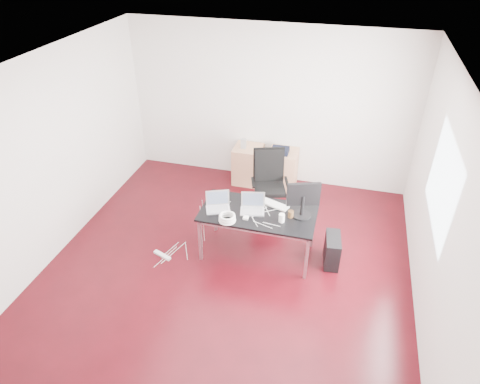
% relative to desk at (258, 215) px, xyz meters
% --- Properties ---
extents(room_shell, '(5.00, 5.00, 5.00)m').
position_rel_desk_xyz_m(room_shell, '(-0.29, -0.29, 0.73)').
color(room_shell, '#33050B').
rests_on(room_shell, ground).
extents(desk, '(1.60, 0.80, 0.73)m').
position_rel_desk_xyz_m(desk, '(0.00, 0.00, 0.00)').
color(desk, black).
rests_on(desk, ground).
extents(office_chair, '(0.60, 0.62, 1.08)m').
position_rel_desk_xyz_m(office_chair, '(-0.06, 1.08, -0.07)').
color(office_chair, black).
rests_on(office_chair, ground).
extents(filing_cabinet_left, '(0.50, 0.50, 0.70)m').
position_rel_desk_xyz_m(filing_cabinet_left, '(-0.63, 1.93, -0.33)').
color(filing_cabinet_left, tan).
rests_on(filing_cabinet_left, ground).
extents(filing_cabinet_right, '(0.50, 0.50, 0.70)m').
position_rel_desk_xyz_m(filing_cabinet_right, '(0.01, 1.93, -0.33)').
color(filing_cabinet_right, tan).
rests_on(filing_cabinet_right, ground).
extents(pc_tower, '(0.25, 0.47, 0.44)m').
position_rel_desk_xyz_m(pc_tower, '(1.07, 0.07, -0.46)').
color(pc_tower, black).
rests_on(pc_tower, ground).
extents(wastebasket, '(0.28, 0.28, 0.28)m').
position_rel_desk_xyz_m(wastebasket, '(-0.26, 1.85, -0.54)').
color(wastebasket, black).
rests_on(wastebasket, ground).
extents(power_strip, '(0.30, 0.16, 0.04)m').
position_rel_desk_xyz_m(power_strip, '(-1.32, -0.44, -0.66)').
color(power_strip, white).
rests_on(power_strip, ground).
extents(laptop_left, '(0.40, 0.36, 0.23)m').
position_rel_desk_xyz_m(laptop_left, '(-0.57, -0.05, 0.11)').
color(laptop_left, silver).
rests_on(laptop_left, desk).
extents(laptop_right, '(0.38, 0.32, 0.23)m').
position_rel_desk_xyz_m(laptop_right, '(-0.09, 0.03, 0.11)').
color(laptop_right, silver).
rests_on(laptop_right, desk).
extents(monitor, '(0.44, 0.26, 0.51)m').
position_rel_desk_xyz_m(monitor, '(0.59, 0.09, 0.34)').
color(monitor, black).
rests_on(monitor, desk).
extents(keyboard, '(0.46, 0.28, 0.02)m').
position_rel_desk_xyz_m(keyboard, '(0.17, 0.23, 0.06)').
color(keyboard, white).
rests_on(keyboard, desk).
extents(cup_white, '(0.09, 0.09, 0.12)m').
position_rel_desk_xyz_m(cup_white, '(0.35, -0.13, 0.11)').
color(cup_white, white).
rests_on(cup_white, desk).
extents(cup_brown, '(0.09, 0.09, 0.10)m').
position_rel_desk_xyz_m(cup_brown, '(0.45, 0.00, 0.10)').
color(cup_brown, '#51351B').
rests_on(cup_brown, desk).
extents(cable_coil, '(0.24, 0.24, 0.11)m').
position_rel_desk_xyz_m(cable_coil, '(-0.36, -0.31, 0.11)').
color(cable_coil, white).
rests_on(cable_coil, desk).
extents(power_adapter, '(0.07, 0.07, 0.03)m').
position_rel_desk_xyz_m(power_adapter, '(-0.13, -0.19, 0.07)').
color(power_adapter, white).
rests_on(power_adapter, desk).
extents(speaker, '(0.09, 0.09, 0.18)m').
position_rel_desk_xyz_m(speaker, '(-0.71, 1.89, 0.11)').
color(speaker, '#9E9E9E').
rests_on(speaker, filing_cabinet_left).
extents(navy_garment, '(0.30, 0.24, 0.09)m').
position_rel_desk_xyz_m(navy_garment, '(-0.04, 1.88, 0.07)').
color(navy_garment, black).
rests_on(navy_garment, filing_cabinet_right).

